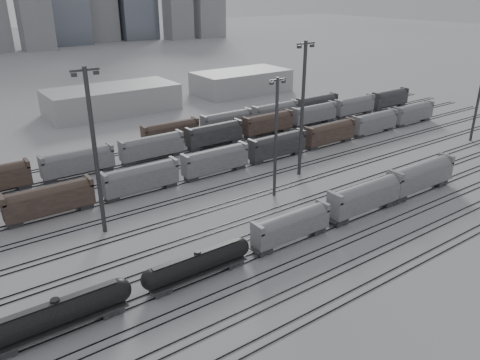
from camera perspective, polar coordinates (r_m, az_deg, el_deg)
ground at (r=72.73m, az=5.44°, el=-8.36°), size 900.00×900.00×0.00m
tracks at (r=84.96m, az=-2.25°, el=-3.36°), size 220.00×71.50×0.16m
tank_car_a at (r=59.51m, az=-21.37°, el=-14.98°), size 17.91×2.99×4.43m
tank_car_b at (r=64.86m, az=-5.15°, el=-10.09°), size 16.63×2.77×4.11m
hopper_car_a at (r=73.09m, az=6.27°, el=-5.45°), size 13.94×2.77×4.98m
hopper_car_b at (r=84.15m, az=15.01°, el=-1.85°), size 15.98×3.17×5.71m
hopper_car_c at (r=96.20m, az=21.18°, el=0.59°), size 16.62×3.30×5.94m
light_mast_b at (r=74.76m, az=-17.28°, el=3.55°), size 4.27×0.68×26.71m
light_mast_c at (r=85.82m, az=4.41°, el=5.41°), size 3.61×0.58×22.57m
light_mast_d at (r=96.18m, az=7.63°, el=8.82°), size 4.41×0.71×27.57m
light_mast_e at (r=132.66m, az=27.24°, el=9.74°), size 3.98×0.64×24.85m
bg_string_near at (r=99.08m, az=-3.03°, el=2.25°), size 151.00×3.00×5.60m
bg_string_mid at (r=116.95m, az=-3.14°, el=5.48°), size 151.00×3.00×5.60m
bg_string_far at (r=132.82m, az=1.41°, el=7.62°), size 66.00×3.00×5.60m
warehouse_mid at (r=154.27m, az=-15.30°, el=9.44°), size 40.00×18.00×8.00m
warehouse_right at (r=177.35m, az=0.19°, el=11.88°), size 35.00×18.00×8.00m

